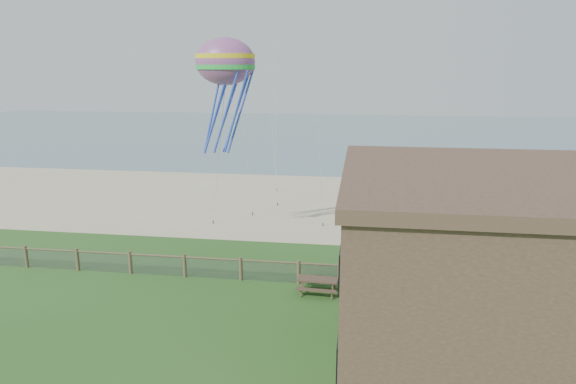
{
  "coord_description": "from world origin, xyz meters",
  "views": [
    {
      "loc": [
        5.92,
        -18.02,
        10.74
      ],
      "look_at": [
        2.17,
        8.0,
        4.28
      ],
      "focal_mm": 32.0,
      "sensor_mm": 36.0,
      "label": 1
    }
  ],
  "objects_px": {
    "picnic_table": "(318,285)",
    "motel": "(570,289)",
    "chainlink_fence": "(241,270)",
    "octopus_kite": "(226,94)"
  },
  "relations": [
    {
      "from": "motel",
      "to": "picnic_table",
      "type": "height_order",
      "value": "motel"
    },
    {
      "from": "chainlink_fence",
      "to": "octopus_kite",
      "type": "bearing_deg",
      "value": 109.3
    },
    {
      "from": "picnic_table",
      "to": "motel",
      "type": "bearing_deg",
      "value": -31.08
    },
    {
      "from": "chainlink_fence",
      "to": "octopus_kite",
      "type": "xyz_separation_m",
      "value": [
        -2.19,
        6.24,
        8.56
      ]
    },
    {
      "from": "chainlink_fence",
      "to": "motel",
      "type": "bearing_deg",
      "value": -28.3
    },
    {
      "from": "chainlink_fence",
      "to": "picnic_table",
      "type": "relative_size",
      "value": 18.76
    },
    {
      "from": "chainlink_fence",
      "to": "octopus_kite",
      "type": "relative_size",
      "value": 4.93
    },
    {
      "from": "chainlink_fence",
      "to": "octopus_kite",
      "type": "distance_m",
      "value": 10.82
    },
    {
      "from": "chainlink_fence",
      "to": "picnic_table",
      "type": "height_order",
      "value": "chainlink_fence"
    },
    {
      "from": "picnic_table",
      "to": "octopus_kite",
      "type": "distance_m",
      "value": 12.93
    }
  ]
}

